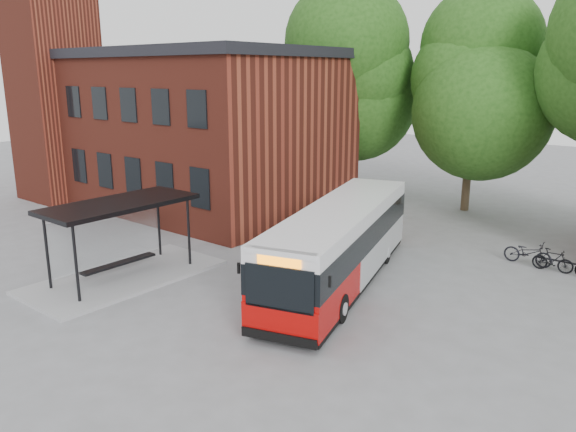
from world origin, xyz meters
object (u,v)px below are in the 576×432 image
Objects in this scene: bus_shelter at (122,240)px; bicycle_0 at (528,253)px; bicycle_1 at (553,260)px; city_bus at (341,245)px.

bus_shelter is 15.44m from bicycle_0.
bicycle_1 is (11.92, 10.64, -1.01)m from bus_shelter.
bus_shelter is at bearing 136.04° from bicycle_0.
bus_shelter reaches higher than bicycle_1.
city_bus is 6.00× the size of bicycle_0.
bicycle_1 is at bearing 41.76° from bus_shelter.
bicycle_0 is at bearing 44.79° from bus_shelter.
bus_shelter is 7.84m from city_bus.
bicycle_1 is at bearing 30.71° from city_bus.
city_bus is at bearing 36.05° from bus_shelter.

